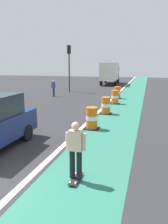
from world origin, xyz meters
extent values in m
cube|color=#2D755B|center=(2.40, 12.00, 0.00)|extent=(2.50, 80.00, 0.01)
cube|color=silver|center=(0.90, 12.00, 0.01)|extent=(0.20, 80.00, 0.01)
cube|color=black|center=(2.23, 1.10, 0.07)|extent=(0.22, 0.80, 0.02)
cylinder|color=silver|center=(2.31, 0.84, 0.06)|extent=(0.04, 0.11, 0.11)
cylinder|color=silver|center=(2.15, 0.84, 0.06)|extent=(0.04, 0.11, 0.11)
cylinder|color=silver|center=(2.31, 1.36, 0.06)|extent=(0.04, 0.11, 0.11)
cylinder|color=silver|center=(2.15, 1.36, 0.06)|extent=(0.04, 0.11, 0.11)
cylinder|color=black|center=(2.33, 1.10, 0.49)|extent=(0.15, 0.15, 0.82)
cylinder|color=black|center=(2.13, 1.10, 0.49)|extent=(0.15, 0.15, 0.82)
cube|color=beige|center=(2.23, 1.10, 1.18)|extent=(0.36, 0.22, 0.56)
cylinder|color=beige|center=(2.47, 1.10, 1.15)|extent=(0.09, 0.09, 0.48)
cylinder|color=beige|center=(1.99, 1.10, 1.15)|extent=(0.09, 0.09, 0.48)
sphere|color=beige|center=(2.23, 1.10, 1.58)|extent=(0.22, 0.22, 0.22)
cylinder|color=black|center=(-0.84, 3.87, 0.34)|extent=(0.29, 0.68, 0.68)
cylinder|color=orange|center=(1.42, 6.31, 0.25)|extent=(0.56, 0.56, 0.42)
cylinder|color=white|center=(1.42, 6.31, 0.57)|extent=(0.57, 0.57, 0.21)
cylinder|color=orange|center=(1.42, 6.31, 0.88)|extent=(0.56, 0.56, 0.42)
cube|color=black|center=(1.42, 6.31, 0.02)|extent=(0.73, 0.73, 0.04)
cylinder|color=orange|center=(1.47, 9.95, 0.25)|extent=(0.56, 0.56, 0.42)
cylinder|color=white|center=(1.47, 9.95, 0.57)|extent=(0.57, 0.57, 0.21)
cylinder|color=orange|center=(1.47, 9.95, 0.88)|extent=(0.56, 0.56, 0.42)
cube|color=black|center=(1.47, 9.95, 0.02)|extent=(0.73, 0.73, 0.04)
cylinder|color=orange|center=(1.50, 13.85, 0.25)|extent=(0.56, 0.56, 0.42)
cylinder|color=white|center=(1.50, 13.85, 0.57)|extent=(0.57, 0.57, 0.21)
cylinder|color=orange|center=(1.50, 13.85, 0.88)|extent=(0.56, 0.56, 0.42)
cube|color=black|center=(1.50, 13.85, 0.02)|extent=(0.73, 0.73, 0.04)
cylinder|color=orange|center=(1.29, 16.78, 0.25)|extent=(0.56, 0.56, 0.42)
cylinder|color=white|center=(1.29, 16.78, 0.57)|extent=(0.57, 0.57, 0.21)
cylinder|color=orange|center=(1.29, 16.78, 0.88)|extent=(0.56, 0.56, 0.42)
cube|color=black|center=(1.29, 16.78, 0.02)|extent=(0.73, 0.73, 0.04)
cube|color=silver|center=(-1.67, 30.20, 1.98)|extent=(2.60, 5.71, 2.50)
cube|color=#19478C|center=(-1.88, 34.05, 1.53)|extent=(2.30, 2.01, 2.10)
cylinder|color=black|center=(-2.89, 33.79, 0.48)|extent=(0.35, 0.97, 0.96)
cylinder|color=black|center=(-0.84, 33.90, 0.48)|extent=(0.35, 0.97, 0.96)
cylinder|color=black|center=(-2.62, 28.75, 0.48)|extent=(0.35, 0.97, 0.96)
cylinder|color=black|center=(-0.57, 28.86, 0.48)|extent=(0.35, 0.97, 0.96)
cylinder|color=#2D2D2D|center=(-4.60, 20.45, 2.10)|extent=(0.14, 0.14, 4.20)
cube|color=black|center=(-4.60, 20.45, 4.65)|extent=(0.32, 0.32, 0.90)
sphere|color=red|center=(-4.43, 20.45, 4.91)|extent=(0.16, 0.16, 0.16)
sphere|color=green|center=(-4.43, 20.45, 4.39)|extent=(0.16, 0.16, 0.16)
cylinder|color=#33333D|center=(-4.82, 16.37, 0.43)|extent=(0.20, 0.20, 0.86)
cube|color=#2D4CA5|center=(-4.82, 16.37, 1.13)|extent=(0.34, 0.20, 0.54)
sphere|color=beige|center=(-4.82, 16.37, 1.51)|extent=(0.20, 0.20, 0.20)
camera|label=1|loc=(4.05, -4.62, 3.22)|focal=37.58mm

